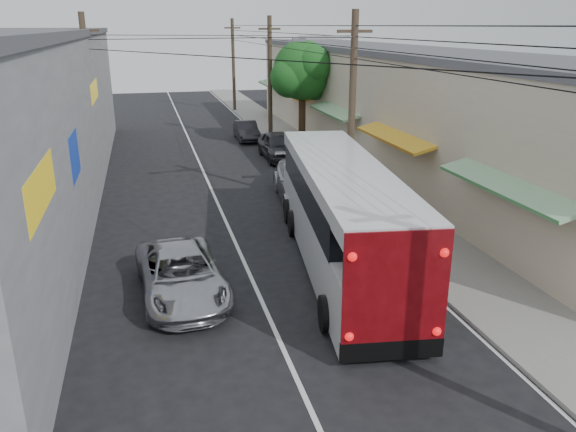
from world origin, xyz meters
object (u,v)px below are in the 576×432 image
at_px(coach_bus, 341,213).
at_px(parked_car_far, 246,131).
at_px(pedestrian_near, 354,189).
at_px(parked_suv, 305,183).
at_px(pedestrian_far, 389,208).
at_px(jeepney, 181,274).
at_px(parked_car_mid, 279,146).

relative_size(coach_bus, parked_car_far, 3.06).
bearing_deg(pedestrian_near, coach_bus, 44.83).
height_order(coach_bus, parked_suv, coach_bus).
xyz_separation_m(coach_bus, parked_car_far, (0.79, 21.40, -1.10)).
height_order(parked_car_far, pedestrian_near, pedestrian_near).
bearing_deg(pedestrian_far, pedestrian_near, -91.94).
distance_m(jeepney, pedestrian_far, 8.67).
distance_m(parked_car_mid, pedestrian_near, 10.24).
relative_size(coach_bus, parked_car_mid, 2.60).
distance_m(coach_bus, parked_car_mid, 15.43).
height_order(parked_suv, pedestrian_far, pedestrian_far).
bearing_deg(parked_car_mid, parked_suv, -95.35).
height_order(coach_bus, parked_car_far, coach_bus).
bearing_deg(parked_car_mid, pedestrian_near, -85.46).
relative_size(pedestrian_near, pedestrian_far, 0.99).
xyz_separation_m(jeepney, parked_suv, (5.95, 7.94, 0.18)).
relative_size(parked_car_mid, pedestrian_near, 2.78).
relative_size(parked_car_mid, parked_car_far, 1.18).
bearing_deg(coach_bus, pedestrian_far, 49.07).
distance_m(parked_suv, pedestrian_near, 2.38).
bearing_deg(pedestrian_near, parked_car_far, -104.50).
height_order(coach_bus, pedestrian_near, coach_bus).
distance_m(jeepney, parked_suv, 9.92).
bearing_deg(pedestrian_far, coach_bus, 31.36).
bearing_deg(parked_car_far, jeepney, -103.34).
height_order(parked_car_mid, parked_car_far, parked_car_mid).
height_order(parked_suv, parked_car_far, parked_suv).
distance_m(parked_car_far, pedestrian_near, 16.37).
bearing_deg(parked_car_far, pedestrian_far, -82.56).
relative_size(parked_suv, parked_car_mid, 1.31).
xyz_separation_m(parked_suv, pedestrian_far, (1.98, -4.43, 0.08)).
height_order(parked_suv, pedestrian_near, pedestrian_near).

